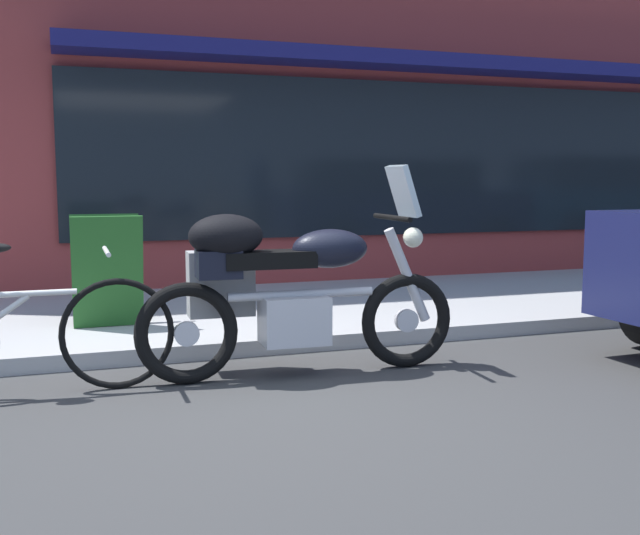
% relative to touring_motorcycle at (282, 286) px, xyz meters
% --- Properties ---
extents(ground_plane, '(80.00, 80.00, 0.00)m').
position_rel_touring_motorcycle_xyz_m(ground_plane, '(-0.18, -0.50, -0.61)').
color(ground_plane, '#393939').
extents(storefront_building, '(18.43, 0.90, 7.08)m').
position_rel_touring_motorcycle_xyz_m(storefront_building, '(5.04, 3.64, 2.85)').
color(storefront_building, '#923533').
rests_on(storefront_building, ground_plane).
extents(touring_motorcycle, '(2.19, 0.72, 1.41)m').
position_rel_touring_motorcycle_xyz_m(touring_motorcycle, '(0.00, 0.00, 0.00)').
color(touring_motorcycle, black).
rests_on(touring_motorcycle, ground_plane).
extents(parked_bicycle, '(1.73, 0.48, 0.94)m').
position_rel_touring_motorcycle_xyz_m(parked_bicycle, '(-1.58, 0.03, -0.23)').
color(parked_bicycle, black).
rests_on(parked_bicycle, ground_plane).
extents(sandwich_board_sign, '(0.55, 0.41, 0.90)m').
position_rel_touring_motorcycle_xyz_m(sandwich_board_sign, '(-1.04, 1.51, -0.03)').
color(sandwich_board_sign, '#1E511E').
rests_on(sandwich_board_sign, sidewalk_curb).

